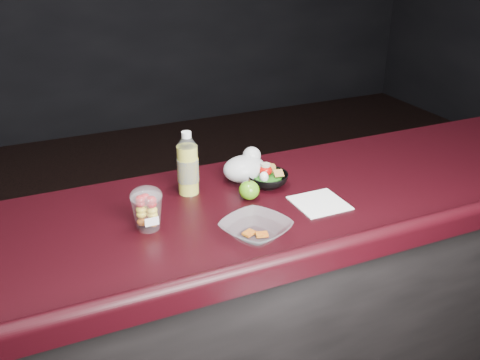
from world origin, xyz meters
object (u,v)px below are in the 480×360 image
at_px(takeout_bowl, 256,229).
at_px(lemonade_bottle, 188,168).
at_px(snack_bowl, 267,178).
at_px(fruit_cup, 147,208).
at_px(green_apple, 249,190).

bearing_deg(takeout_bowl, lemonade_bottle, 103.49).
xyz_separation_m(lemonade_bottle, takeout_bowl, (0.08, -0.35, -0.07)).
xyz_separation_m(lemonade_bottle, snack_bowl, (0.27, -0.06, -0.06)).
distance_m(lemonade_bottle, snack_bowl, 0.28).
xyz_separation_m(fruit_cup, green_apple, (0.35, 0.05, -0.04)).
relative_size(fruit_cup, snack_bowl, 0.81).
height_order(snack_bowl, takeout_bowl, snack_bowl).
relative_size(snack_bowl, takeout_bowl, 0.66).
height_order(green_apple, snack_bowl, snack_bowl).
bearing_deg(takeout_bowl, snack_bowl, 57.68).
bearing_deg(snack_bowl, fruit_cup, -165.49).
bearing_deg(lemonade_bottle, green_apple, -36.93).
relative_size(lemonade_bottle, takeout_bowl, 0.87).
xyz_separation_m(fruit_cup, snack_bowl, (0.45, 0.12, -0.04)).
height_order(fruit_cup, green_apple, fruit_cup).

